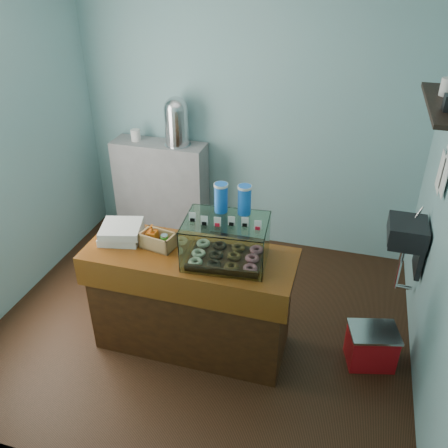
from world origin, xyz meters
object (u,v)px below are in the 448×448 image
(counter, at_px, (191,300))
(display_case, at_px, (227,237))
(coffee_urn, at_px, (176,120))
(red_cooler, at_px, (371,346))

(counter, distance_m, display_case, 0.69)
(display_case, relative_size, coffee_urn, 1.25)
(display_case, height_order, coffee_urn, coffee_urn)
(counter, xyz_separation_m, coffee_urn, (-0.68, 1.57, 0.91))
(coffee_urn, bearing_deg, red_cooler, -33.37)
(counter, distance_m, coffee_urn, 1.94)
(counter, xyz_separation_m, red_cooler, (1.42, 0.19, -0.29))
(display_case, relative_size, red_cooler, 1.46)
(red_cooler, bearing_deg, coffee_urn, 132.40)
(display_case, bearing_deg, red_cooler, 3.05)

